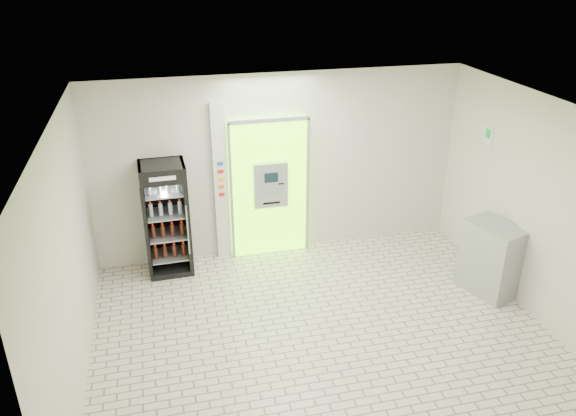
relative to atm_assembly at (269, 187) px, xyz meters
name	(u,v)px	position (x,y,z in m)	size (l,w,h in m)	color
ground	(323,334)	(0.20, -2.41, -1.17)	(6.00, 6.00, 0.00)	beige
room_shell	(327,210)	(0.20, -2.41, 0.67)	(6.00, 6.00, 6.00)	beige
atm_assembly	(269,187)	(0.00, 0.00, 0.00)	(1.30, 0.24, 2.33)	#83FF12
pillar	(221,183)	(-0.78, 0.04, 0.13)	(0.22, 0.11, 2.60)	silver
beverage_cooler	(167,221)	(-1.67, -0.22, -0.31)	(0.70, 0.66, 1.80)	black
steel_cabinet	(491,258)	(2.92, -1.96, -0.62)	(0.78, 0.95, 1.09)	#9B9DA2
exit_sign	(489,135)	(3.19, -1.01, 0.95)	(0.02, 0.22, 0.26)	white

